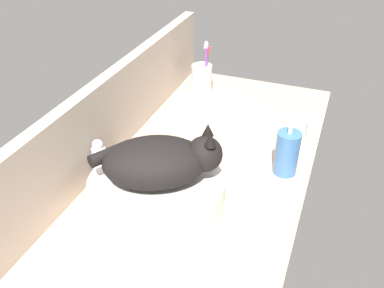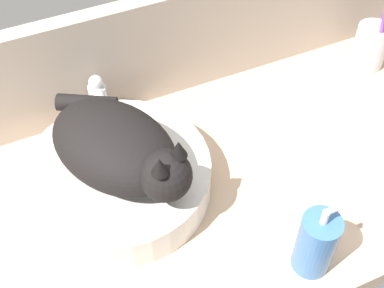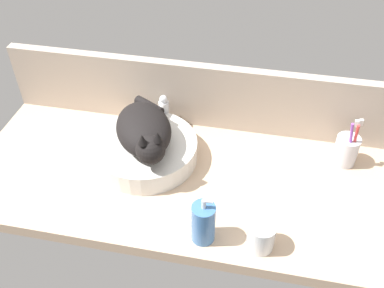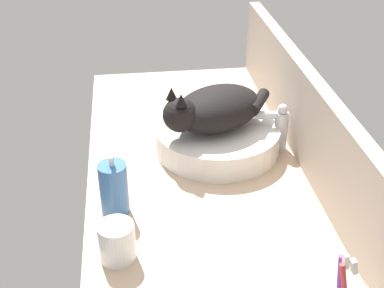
% 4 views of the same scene
% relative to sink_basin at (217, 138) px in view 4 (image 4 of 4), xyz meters
% --- Properties ---
extents(ground_plane, '(1.35, 0.58, 0.04)m').
position_rel_sink_basin_xyz_m(ground_plane, '(0.13, -0.06, -0.06)').
color(ground_plane, tan).
extents(backsplash_panel, '(1.35, 0.04, 0.24)m').
position_rel_sink_basin_xyz_m(backsplash_panel, '(0.13, 0.22, 0.09)').
color(backsplash_panel, '#AD9E8E').
rests_on(backsplash_panel, ground_plane).
extents(sink_basin, '(0.34, 0.34, 0.07)m').
position_rel_sink_basin_xyz_m(sink_basin, '(0.00, 0.00, 0.00)').
color(sink_basin, silver).
rests_on(sink_basin, ground_plane).
extents(cat, '(0.26, 0.30, 0.14)m').
position_rel_sink_basin_xyz_m(cat, '(0.01, -0.01, 0.09)').
color(cat, black).
rests_on(cat, sink_basin).
extents(faucet, '(0.04, 0.12, 0.14)m').
position_rel_sink_basin_xyz_m(faucet, '(0.02, 0.16, 0.04)').
color(faucet, silver).
rests_on(faucet, ground_plane).
extents(soap_dispenser, '(0.06, 0.06, 0.16)m').
position_rel_sink_basin_xyz_m(soap_dispenser, '(0.24, -0.28, 0.03)').
color(soap_dispenser, '#3F72B2').
rests_on(soap_dispenser, ground_plane).
extents(water_glass, '(0.08, 0.08, 0.08)m').
position_rel_sink_basin_xyz_m(water_glass, '(0.40, -0.27, 0.00)').
color(water_glass, white).
rests_on(water_glass, ground_plane).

